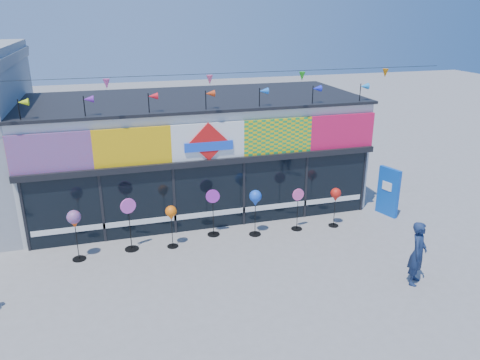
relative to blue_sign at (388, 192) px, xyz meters
name	(u,v)px	position (x,y,z in m)	size (l,w,h in m)	color
ground	(237,279)	(-6.48, -2.77, -0.90)	(80.00, 80.00, 0.00)	gray
kite_shop	(195,151)	(-6.48, 3.18, 1.15)	(16.00, 5.70, 5.31)	silver
blue_sign	(388,192)	(0.00, 0.00, 0.00)	(0.41, 0.89, 1.79)	#0C4CBB
spinner_0	(74,221)	(-10.77, -0.38, 0.38)	(0.41, 0.41, 1.61)	black
spinner_1	(130,223)	(-9.20, -0.18, 0.01)	(0.47, 0.44, 1.73)	black
spinner_2	(171,214)	(-7.93, -0.35, 0.22)	(0.36, 0.36, 1.41)	black
spinner_3	(213,211)	(-6.49, 0.11, -0.04)	(0.45, 0.41, 1.62)	black
spinner_4	(255,199)	(-5.15, -0.25, 0.37)	(0.40, 0.40, 1.59)	black
spinner_5	(298,208)	(-3.64, -0.25, -0.11)	(0.42, 0.38, 1.49)	black
spinner_6	(336,196)	(-2.30, -0.36, 0.23)	(0.36, 0.36, 1.41)	black
adult_man	(418,253)	(-1.81, -4.27, 0.01)	(0.66, 0.44, 1.82)	#162547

